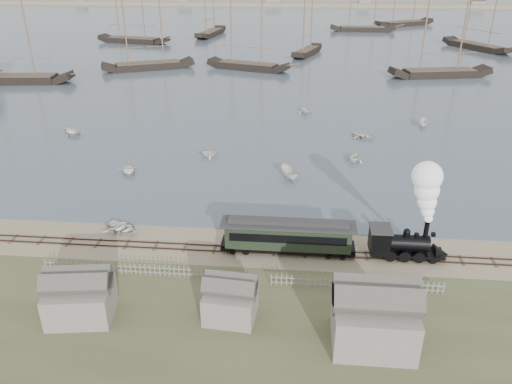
{
  "coord_description": "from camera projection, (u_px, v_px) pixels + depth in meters",
  "views": [
    {
      "loc": [
        6.88,
        -43.78,
        26.74
      ],
      "look_at": [
        2.61,
        4.18,
        3.5
      ],
      "focal_mm": 35.0,
      "sensor_mm": 36.0,
      "label": 1
    }
  ],
  "objects": [
    {
      "name": "picket_fence_east",
      "position": [
        356.0,
        290.0,
        43.71
      ],
      "size": [
        15.0,
        0.1,
        1.2
      ],
      "primitive_type": null,
      "color": "gray",
      "rests_on": "ground"
    },
    {
      "name": "schooner_4",
      "position": [
        446.0,
        33.0,
        113.64
      ],
      "size": [
        24.51,
        10.12,
        20.0
      ],
      "primitive_type": null,
      "rotation": [
        0.0,
        0.0,
        0.2
      ],
      "color": "black",
      "rests_on": "harbor_water"
    },
    {
      "name": "schooner_0",
      "position": [
        8.0,
        37.0,
        108.2
      ],
      "size": [
        25.32,
        8.39,
        20.0
      ],
      "primitive_type": null,
      "rotation": [
        0.0,
        0.0,
        0.11
      ],
      "color": "black",
      "rests_on": "harbor_water"
    },
    {
      "name": "locomotive",
      "position": [
        420.0,
        219.0,
        46.26
      ],
      "size": [
        7.66,
        2.86,
        9.55
      ],
      "color": "black",
      "rests_on": "ground"
    },
    {
      "name": "shed_left",
      "position": [
        83.0,
        316.0,
        40.58
      ],
      "size": [
        5.0,
        4.0,
        4.1
      ],
      "primitive_type": null,
      "color": "gray",
      "rests_on": "ground"
    },
    {
      "name": "passenger_coach",
      "position": [
        288.0,
        235.0,
        48.27
      ],
      "size": [
        12.99,
        2.51,
        3.15
      ],
      "color": "black",
      "rests_on": "ground"
    },
    {
      "name": "rowboat_7",
      "position": [
        305.0,
        109.0,
        90.93
      ],
      "size": [
        3.89,
        3.69,
        1.61
      ],
      "primitive_type": "imported",
      "rotation": [
        0.0,
        0.0,
        0.44
      ],
      "color": "white",
      "rests_on": "harbor_water"
    },
    {
      "name": "ground",
      "position": [
        227.0,
        239.0,
        51.44
      ],
      "size": [
        600.0,
        600.0,
        0.0
      ],
      "primitive_type": "plane",
      "color": "tan",
      "rests_on": "ground"
    },
    {
      "name": "rowboat_5",
      "position": [
        423.0,
        123.0,
        84.03
      ],
      "size": [
        3.33,
        2.03,
        1.21
      ],
      "primitive_type": "imported",
      "rotation": [
        0.0,
        0.0,
        2.85
      ],
      "color": "white",
      "rests_on": "harbor_water"
    },
    {
      "name": "far_spit",
      "position": [
        291.0,
        5.0,
        275.7
      ],
      "size": [
        500.0,
        20.0,
        1.8
      ],
      "primitive_type": "cube",
      "color": "gray",
      "rests_on": "ground"
    },
    {
      "name": "harbor_water",
      "position": [
        286.0,
        24.0,
        203.92
      ],
      "size": [
        600.0,
        336.0,
        0.06
      ],
      "primitive_type": "cube",
      "color": "#445462",
      "rests_on": "ground"
    },
    {
      "name": "rowboat_4",
      "position": [
        355.0,
        157.0,
        69.87
      ],
      "size": [
        3.83,
        3.67,
        1.57
      ],
      "primitive_type": "imported",
      "rotation": [
        0.0,
        0.0,
        5.79
      ],
      "color": "white",
      "rests_on": "harbor_water"
    },
    {
      "name": "schooner_5",
      "position": [
        483.0,
        15.0,
        146.73
      ],
      "size": [
        16.82,
        23.33,
        20.0
      ],
      "primitive_type": null,
      "rotation": [
        0.0,
        0.0,
        -1.04
      ],
      "color": "black",
      "rests_on": "harbor_water"
    },
    {
      "name": "rowboat_0",
      "position": [
        128.0,
        170.0,
        66.51
      ],
      "size": [
        4.26,
        3.72,
        0.73
      ],
      "primitive_type": "imported",
      "rotation": [
        0.0,
        0.0,
        0.4
      ],
      "color": "white",
      "rests_on": "harbor_water"
    },
    {
      "name": "rail_track",
      "position": [
        224.0,
        249.0,
        49.63
      ],
      "size": [
        120.0,
        1.8,
        0.16
      ],
      "color": "#38251E",
      "rests_on": "ground"
    },
    {
      "name": "rowboat_1",
      "position": [
        209.0,
        152.0,
        71.61
      ],
      "size": [
        2.65,
        2.96,
        1.41
      ],
      "primitive_type": "imported",
      "rotation": [
        0.0,
        0.0,
        1.7
      ],
      "color": "white",
      "rests_on": "harbor_water"
    },
    {
      "name": "schooner_1",
      "position": [
        145.0,
        28.0,
        121.12
      ],
      "size": [
        22.86,
        14.03,
        20.0
      ],
      "primitive_type": null,
      "rotation": [
        0.0,
        0.0,
        0.42
      ],
      "color": "black",
      "rests_on": "harbor_water"
    },
    {
      "name": "shed_mid",
      "position": [
        231.0,
        316.0,
        40.52
      ],
      "size": [
        4.0,
        3.5,
        3.6
      ],
      "primitive_type": null,
      "color": "gray",
      "rests_on": "ground"
    },
    {
      "name": "schooner_2",
      "position": [
        248.0,
        28.0,
        120.82
      ],
      "size": [
        21.63,
        11.24,
        20.0
      ],
      "primitive_type": null,
      "rotation": [
        0.0,
        0.0,
        -0.32
      ],
      "color": "black",
      "rests_on": "harbor_water"
    },
    {
      "name": "schooner_6",
      "position": [
        131.0,
        10.0,
        157.35
      ],
      "size": [
        24.49,
        9.99,
        20.0
      ],
      "primitive_type": null,
      "rotation": [
        0.0,
        0.0,
        -0.19
      ],
      "color": "black",
      "rests_on": "harbor_water"
    },
    {
      "name": "rowboat_2",
      "position": [
        289.0,
        174.0,
        64.66
      ],
      "size": [
        3.96,
        2.93,
        1.44
      ],
      "primitive_type": "imported",
      "rotation": [
        0.0,
        0.0,
        3.61
      ],
      "color": "white",
      "rests_on": "harbor_water"
    },
    {
      "name": "beached_dinghy",
      "position": [
        122.0,
        228.0,
        52.59
      ],
      "size": [
        4.63,
        5.08,
        0.86
      ],
      "primitive_type": "imported",
      "rotation": [
        0.0,
        0.0,
        1.06
      ],
      "color": "white",
      "rests_on": "ground"
    },
    {
      "name": "shed_right",
      "position": [
        371.0,
        342.0,
        37.84
      ],
      "size": [
        6.0,
        5.0,
        5.1
      ],
      "primitive_type": null,
      "color": "gray",
      "rests_on": "ground"
    },
    {
      "name": "rowboat_6",
      "position": [
        72.0,
        131.0,
        80.74
      ],
      "size": [
        5.04,
        5.05,
        0.86
      ],
      "primitive_type": "imported",
      "rotation": [
        0.0,
        0.0,
        3.93
      ],
      "color": "white",
      "rests_on": "harbor_water"
    },
    {
      "name": "schooner_3",
      "position": [
        309.0,
        18.0,
        138.45
      ],
      "size": [
        9.43,
        17.69,
        20.0
      ],
      "primitive_type": null,
      "rotation": [
        0.0,
        0.0,
        1.24
      ],
      "color": "black",
      "rests_on": "harbor_water"
    },
    {
      "name": "rowboat_3",
      "position": [
        364.0,
        136.0,
        79.04
      ],
      "size": [
        3.93,
        4.42,
        0.76
      ],
      "primitive_type": "imported",
      "rotation": [
        0.0,
        0.0,
        1.12
      ],
      "color": "white",
      "rests_on": "harbor_water"
    },
    {
      "name": "schooner_7",
      "position": [
        210.0,
        6.0,
        171.24
      ],
      "size": [
        8.56,
        21.76,
        20.0
      ],
      "primitive_type": null,
      "rotation": [
        0.0,
        0.0,
        1.39
      ],
      "color": "black",
      "rests_on": "harbor_water"
    },
    {
      "name": "schooner_8",
      "position": [
        365.0,
        3.0,
        180.74
      ],
      "size": [
        23.51,
        5.53,
        20.0
      ],
      "primitive_type": null,
      "rotation": [
        0.0,
        0.0,
        0.0
      ],
      "color": "black",
      "rests_on": "harbor_water"
    },
    {
      "name": "picket_fence_west",
      "position": [
        146.0,
        275.0,
        45.68
      ],
      "size": [
        19.0,
        0.1,
        1.2
      ],
      "primitive_type": null,
      "color": "gray",
      "rests_on": "ground"
    }
  ]
}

